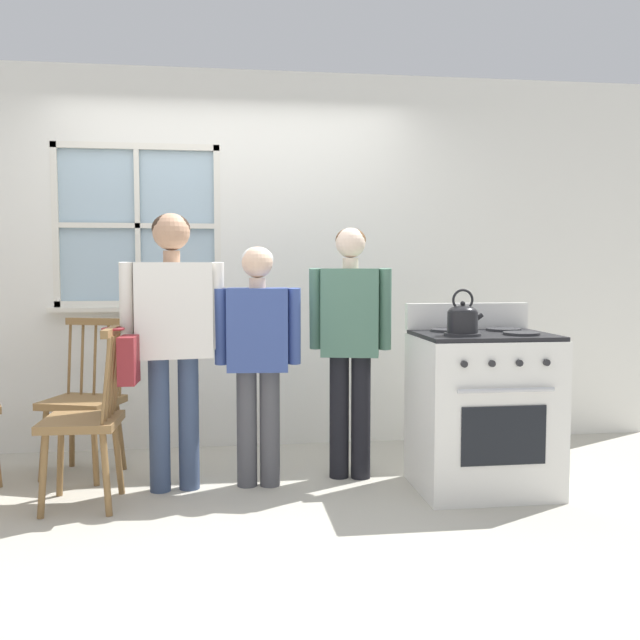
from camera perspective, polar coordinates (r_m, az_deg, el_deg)
ground_plane at (r=4.02m, az=-6.47°, el=-14.76°), size 16.00×16.00×0.00m
wall_back at (r=5.20m, az=-6.57°, el=4.54°), size 6.40×0.16×2.70m
chair_by_window at (r=4.12m, az=-18.26°, el=-7.81°), size 0.42×0.44×0.98m
chair_center_cluster at (r=4.73m, az=-18.37°, el=-6.27°), size 0.53×0.52×0.98m
person_elderly_left at (r=4.20m, az=-11.71°, el=-0.11°), size 0.60×0.27×1.61m
person_teen_center at (r=4.22m, az=-5.00°, el=-2.04°), size 0.51×0.24×1.43m
person_adult_right at (r=4.37m, az=2.44°, el=-0.90°), size 0.51×0.28×1.55m
stove at (r=4.31m, az=12.85°, el=-7.01°), size 0.77×0.68×1.08m
kettle at (r=4.05m, az=11.35°, el=0.17°), size 0.21×0.17×0.25m
potted_plant at (r=5.12m, az=-11.85°, el=1.84°), size 0.13×0.13×0.24m
handbag at (r=4.02m, az=-15.11°, el=-3.00°), size 0.19×0.22×0.31m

